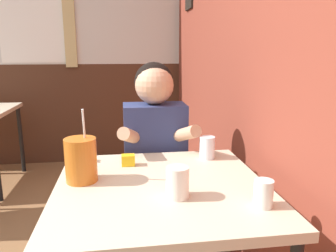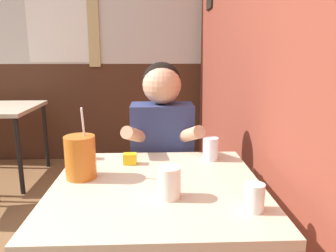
% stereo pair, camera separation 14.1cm
% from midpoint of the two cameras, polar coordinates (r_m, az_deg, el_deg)
% --- Properties ---
extents(brick_wall_right, '(0.08, 4.78, 2.70)m').
position_cam_midpoint_polar(brick_wall_right, '(2.40, 6.96, 15.52)').
color(brick_wall_right, brown).
rests_on(brick_wall_right, ground_plane).
extents(back_wall, '(5.90, 0.09, 2.70)m').
position_cam_midpoint_polar(back_wall, '(3.83, -22.10, 13.81)').
color(back_wall, silver).
rests_on(back_wall, ground_plane).
extents(main_table, '(0.82, 0.82, 0.73)m').
position_cam_midpoint_polar(main_table, '(1.34, -4.24, -13.07)').
color(main_table, beige).
rests_on(main_table, ground_plane).
extents(person_seated, '(0.42, 0.41, 1.18)m').
position_cam_midpoint_polar(person_seated, '(1.86, -4.43, -6.22)').
color(person_seated, navy).
rests_on(person_seated, ground_plane).
extents(cocktail_pitcher, '(0.13, 0.13, 0.30)m').
position_cam_midpoint_polar(cocktail_pitcher, '(1.37, -17.81, -5.70)').
color(cocktail_pitcher, '#C6661E').
rests_on(cocktail_pitcher, main_table).
extents(glass_near_pitcher, '(0.07, 0.07, 0.11)m').
position_cam_midpoint_polar(glass_near_pitcher, '(1.59, 4.34, -3.81)').
color(glass_near_pitcher, silver).
rests_on(glass_near_pitcher, main_table).
extents(glass_center, '(0.07, 0.07, 0.09)m').
position_cam_midpoint_polar(glass_center, '(1.14, 12.87, -11.45)').
color(glass_center, silver).
rests_on(glass_center, main_table).
extents(glass_far_side, '(0.08, 0.08, 0.11)m').
position_cam_midpoint_polar(glass_far_side, '(1.18, -1.81, -9.85)').
color(glass_far_side, silver).
rests_on(glass_far_side, main_table).
extents(condiment_ketchup, '(0.06, 0.04, 0.05)m').
position_cam_midpoint_polar(condiment_ketchup, '(1.62, -17.27, -5.16)').
color(condiment_ketchup, '#B7140F').
rests_on(condiment_ketchup, main_table).
extents(condiment_mustard, '(0.06, 0.04, 0.05)m').
position_cam_midpoint_polar(condiment_mustard, '(1.52, -9.61, -5.92)').
color(condiment_mustard, yellow).
rests_on(condiment_mustard, main_table).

